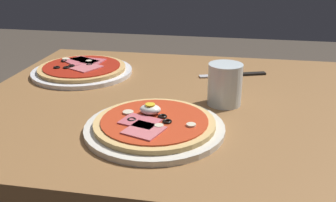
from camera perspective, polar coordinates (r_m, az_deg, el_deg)
dining_table at (r=1.00m, az=1.87°, el=-6.58°), size 1.00×0.82×0.73m
pizza_foreground at (r=0.78m, az=-2.02°, el=-3.60°), size 0.28×0.28×0.05m
pizza_across_left at (r=1.16m, az=-12.49°, el=4.51°), size 0.29×0.29×0.03m
water_glass_near at (r=0.91m, az=8.33°, el=2.07°), size 0.08×0.08×0.10m
knife at (r=1.13m, az=10.16°, el=3.86°), size 0.19×0.08×0.01m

